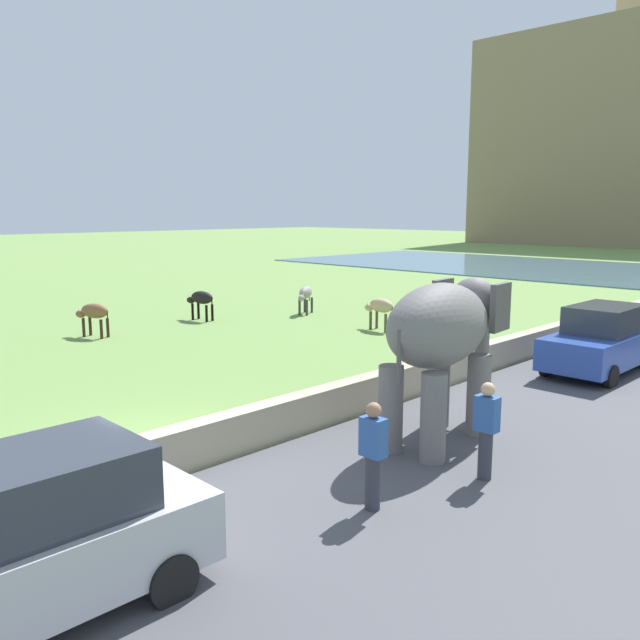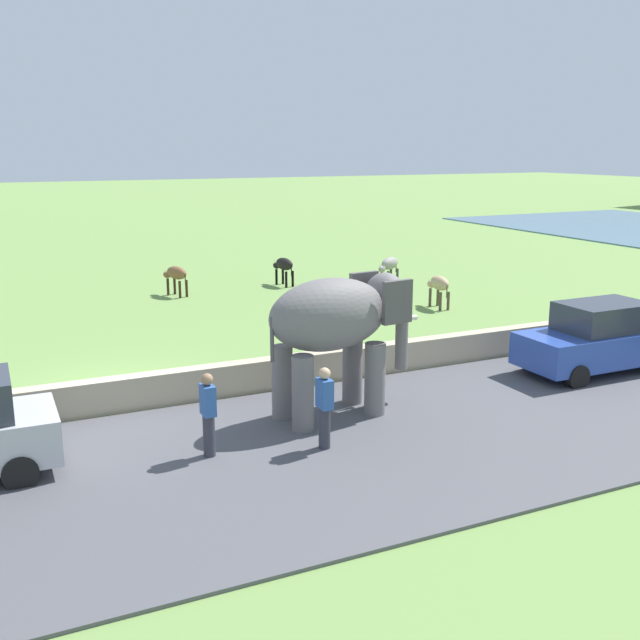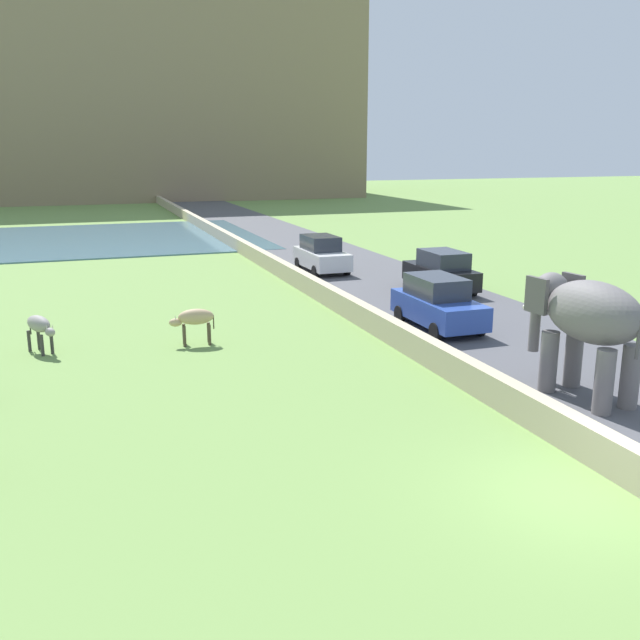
# 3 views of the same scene
# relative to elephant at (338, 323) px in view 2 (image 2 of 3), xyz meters

# --- Properties ---
(ground_plane) EXTENTS (220.00, 220.00, 0.00)m
(ground_plane) POSITION_rel_elephant_xyz_m (-3.40, -4.10, -2.04)
(ground_plane) COLOR #6B8E47
(elephant) EXTENTS (1.70, 3.54, 2.99)m
(elephant) POSITION_rel_elephant_xyz_m (0.00, 0.00, 0.00)
(elephant) COLOR slate
(elephant) RESTS_ON ground
(person_beside_elephant) EXTENTS (0.36, 0.22, 1.63)m
(person_beside_elephant) POSITION_rel_elephant_xyz_m (1.54, -1.05, -1.16)
(person_beside_elephant) COLOR #33333D
(person_beside_elephant) RESTS_ON ground
(person_trailing) EXTENTS (0.36, 0.22, 1.63)m
(person_trailing) POSITION_rel_elephant_xyz_m (0.97, -3.11, -1.16)
(person_trailing) COLOR #33333D
(person_trailing) RESTS_ON ground
(car_blue) EXTENTS (1.80, 4.00, 1.80)m
(car_blue) POSITION_rel_elephant_xyz_m (0.03, 7.24, -1.14)
(car_blue) COLOR #2D4CA8
(car_blue) RESTS_ON ground
(cow_black) EXTENTS (1.42, 0.60, 1.15)m
(cow_black) POSITION_rel_elephant_xyz_m (-14.40, 4.73, -1.20)
(cow_black) COLOR black
(cow_black) RESTS_ON ground
(cow_grey) EXTENTS (0.99, 1.37, 1.15)m
(cow_grey) POSITION_rel_elephant_xyz_m (-12.63, 8.66, -1.20)
(cow_grey) COLOR gray
(cow_grey) RESTS_ON ground
(cow_tan) EXTENTS (1.41, 0.56, 1.15)m
(cow_tan) POSITION_rel_elephant_xyz_m (-8.11, 8.02, -1.20)
(cow_tan) COLOR tan
(cow_tan) RESTS_ON ground
(cow_brown) EXTENTS (1.41, 0.81, 1.15)m
(cow_brown) POSITION_rel_elephant_xyz_m (-14.16, 0.20, -1.20)
(cow_brown) COLOR brown
(cow_brown) RESTS_ON ground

